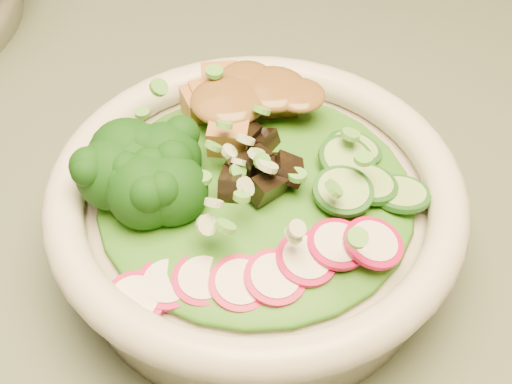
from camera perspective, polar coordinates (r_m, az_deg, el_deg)
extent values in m
cylinder|color=black|center=(1.13, 17.95, 2.79)|extent=(0.06, 0.06, 0.72)
cube|color=#4C594A|center=(0.51, -13.71, -2.61)|extent=(1.20, 0.80, 0.03)
cylinder|color=silver|center=(0.44, 0.00, -2.71)|extent=(0.22, 0.22, 0.05)
torus|color=silver|center=(0.42, 0.00, 0.04)|extent=(0.25, 0.25, 0.02)
ellipsoid|color=#216615|center=(0.42, 0.00, 0.09)|extent=(0.19, 0.19, 0.02)
ellipsoid|color=brown|center=(0.45, -0.57, 7.55)|extent=(0.06, 0.05, 0.01)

